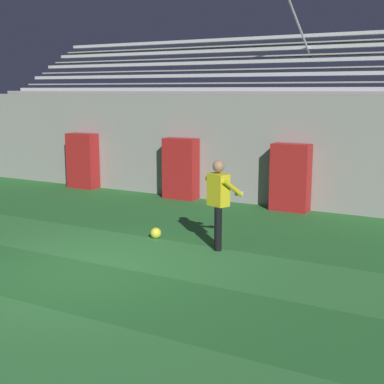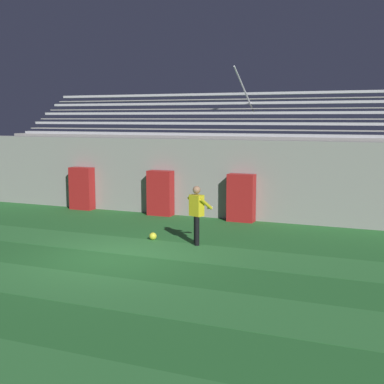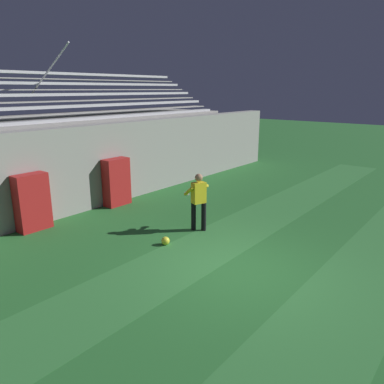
{
  "view_description": "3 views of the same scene",
  "coord_description": "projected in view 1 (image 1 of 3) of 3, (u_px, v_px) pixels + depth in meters",
  "views": [
    {
      "loc": [
        5.62,
        -6.5,
        2.93
      ],
      "look_at": [
        0.19,
        3.42,
        0.76
      ],
      "focal_mm": 50.0,
      "sensor_mm": 36.0,
      "label": 1
    },
    {
      "loc": [
        6.98,
        -11.53,
        3.56
      ],
      "look_at": [
        1.32,
        2.07,
        1.51
      ],
      "focal_mm": 50.0,
      "sensor_mm": 36.0,
      "label": 2
    },
    {
      "loc": [
        -6.64,
        -4.02,
        3.95
      ],
      "look_at": [
        1.78,
        2.76,
        0.97
      ],
      "focal_mm": 35.0,
      "sensor_mm": 36.0,
      "label": 3
    }
  ],
  "objects": [
    {
      "name": "turf_stripe_far",
      "position": [
        129.0,
        250.0,
        9.93
      ],
      "size": [
        28.0,
        1.83,
        0.01
      ],
      "primitive_type": "cube",
      "color": "#337A38",
      "rests_on": "ground"
    },
    {
      "name": "padding_pillar_far_left",
      "position": [
        83.0,
        161.0,
        16.12
      ],
      "size": [
        0.93,
        0.44,
        1.65
      ],
      "primitive_type": "cube",
      "color": "#B21E1E",
      "rests_on": "ground"
    },
    {
      "name": "soccer_ball",
      "position": [
        156.0,
        233.0,
        10.7
      ],
      "size": [
        0.22,
        0.22,
        0.22
      ],
      "primitive_type": "sphere",
      "color": "yellow",
      "rests_on": "ground"
    },
    {
      "name": "bleacher_stand",
      "position": [
        273.0,
        138.0,
        16.14
      ],
      "size": [
        18.0,
        4.05,
        5.43
      ],
      "color": "#999691",
      "rests_on": "ground"
    },
    {
      "name": "goalkeeper",
      "position": [
        219.0,
        198.0,
        9.88
      ],
      "size": [
        0.71,
        0.69,
        1.67
      ],
      "color": "black",
      "rests_on": "ground"
    },
    {
      "name": "ground_plane",
      "position": [
        82.0,
        271.0,
        8.8
      ],
      "size": [
        80.0,
        80.0,
        0.0
      ],
      "primitive_type": "plane",
      "color": "#286B2D"
    },
    {
      "name": "padding_pillar_gate_left",
      "position": [
        181.0,
        169.0,
        14.51
      ],
      "size": [
        0.93,
        0.44,
        1.65
      ],
      "primitive_type": "cube",
      "color": "#B21E1E",
      "rests_on": "ground"
    },
    {
      "name": "back_wall",
      "position": [
        242.0,
        149.0,
        14.14
      ],
      "size": [
        24.0,
        0.6,
        2.8
      ],
      "primitive_type": "cube",
      "color": "#999691",
      "rests_on": "ground"
    },
    {
      "name": "padding_pillar_gate_right",
      "position": [
        290.0,
        178.0,
        13.04
      ],
      "size": [
        0.93,
        0.44,
        1.65
      ],
      "primitive_type": "cube",
      "color": "#B21E1E",
      "rests_on": "ground"
    }
  ]
}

